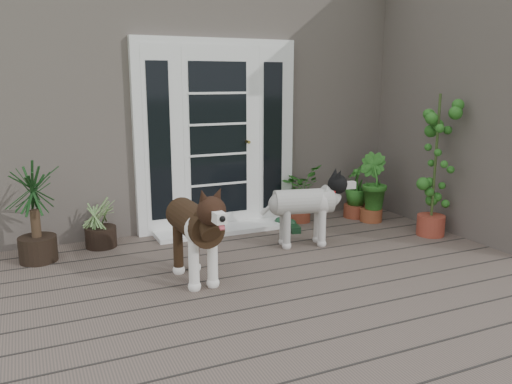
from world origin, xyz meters
name	(u,v)px	position (x,y,z in m)	size (l,w,h in m)	color
deck	(334,299)	(0.00, 0.40, 0.06)	(6.20, 4.60, 0.12)	#6B5B4C
house_main	(182,98)	(0.00, 4.65, 1.55)	(7.40, 4.00, 3.10)	#665E54
house_wing	(497,103)	(2.90, 1.50, 1.55)	(1.60, 2.40, 3.10)	#665E54
door_unit	(217,136)	(-0.20, 2.60, 1.19)	(1.90, 0.14, 2.15)	white
door_step	(225,229)	(-0.20, 2.40, 0.14)	(1.60, 0.40, 0.05)	white
brindle_dog	(194,238)	(-0.96, 1.12, 0.50)	(0.39, 0.92, 0.77)	#392414
white_dog	(303,213)	(0.36, 1.58, 0.46)	(0.35, 0.83, 0.69)	white
spider_plant	(100,220)	(-1.57, 2.40, 0.40)	(0.53, 0.53, 0.57)	#8D9C60
yucca	(35,213)	(-2.18, 2.19, 0.60)	(0.67, 0.67, 0.96)	#113317
herb_a	(301,197)	(0.79, 2.40, 0.43)	(0.49, 0.49, 0.62)	#195919
herb_b	(372,197)	(1.59, 2.06, 0.43)	(0.41, 0.41, 0.62)	#1E4F16
herb_c	(356,197)	(1.53, 2.30, 0.38)	(0.33, 0.33, 0.52)	#2D601B
sapling	(435,164)	(1.84, 1.31, 0.93)	(0.47, 0.47, 1.61)	#1F5117
clog_left	(283,223)	(0.49, 2.28, 0.16)	(0.13, 0.27, 0.08)	#173A22
clog_right	(293,227)	(0.52, 2.09, 0.17)	(0.15, 0.31, 0.09)	black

